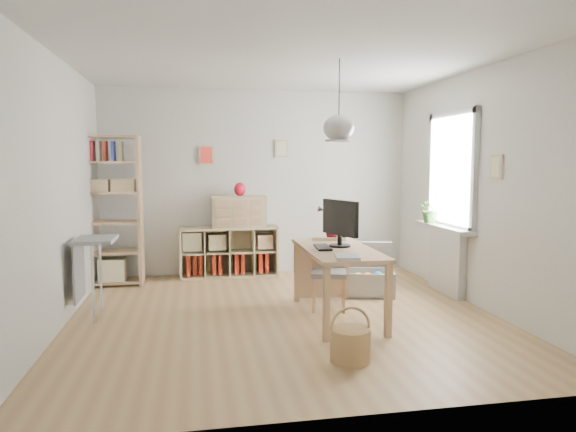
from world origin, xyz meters
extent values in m
plane|color=#A78853|center=(0.00, 0.00, 0.00)|extent=(4.50, 4.50, 0.00)
plane|color=silver|center=(0.00, 2.25, 1.35)|extent=(4.50, 0.00, 4.50)
plane|color=silver|center=(0.00, -2.25, 1.35)|extent=(4.50, 0.00, 4.50)
plane|color=silver|center=(-2.25, 0.00, 1.35)|extent=(0.00, 4.50, 4.50)
plane|color=silver|center=(2.25, 0.00, 1.35)|extent=(0.00, 4.50, 4.50)
plane|color=silver|center=(0.00, 0.00, 2.70)|extent=(4.50, 4.50, 0.00)
cylinder|color=black|center=(0.55, -0.15, 2.36)|extent=(0.01, 0.01, 0.68)
ellipsoid|color=silver|center=(0.55, -0.15, 2.00)|extent=(0.32, 0.32, 0.27)
cube|color=white|center=(2.23, 0.60, 1.55)|extent=(0.03, 1.00, 1.30)
cube|color=silver|center=(2.21, 0.06, 1.55)|extent=(0.06, 0.08, 1.46)
cube|color=silver|center=(2.21, 1.14, 1.55)|extent=(0.06, 0.08, 1.46)
cube|color=silver|center=(2.21, 0.60, 2.24)|extent=(0.06, 1.16, 0.08)
cube|color=silver|center=(2.21, 0.60, 0.86)|extent=(0.06, 1.16, 0.08)
cube|color=silver|center=(2.19, 0.60, 0.40)|extent=(0.10, 0.80, 0.80)
cube|color=silver|center=(2.14, 0.60, 0.83)|extent=(0.22, 1.20, 0.06)
cube|color=tan|center=(0.55, -0.15, 0.73)|extent=(0.70, 1.50, 0.04)
cube|color=tan|center=(0.25, -0.85, 0.35)|extent=(0.06, 0.06, 0.71)
cube|color=tan|center=(0.25, 0.55, 0.35)|extent=(0.06, 0.06, 0.71)
cube|color=tan|center=(0.85, -0.85, 0.35)|extent=(0.06, 0.06, 0.71)
cube|color=tan|center=(0.85, 0.55, 0.35)|extent=(0.06, 0.06, 0.71)
cube|color=tan|center=(-0.45, 2.04, 0.01)|extent=(1.40, 0.38, 0.03)
cube|color=tan|center=(-0.45, 2.04, 0.70)|extent=(1.40, 0.38, 0.03)
cube|color=tan|center=(-1.14, 2.04, 0.36)|extent=(0.03, 0.38, 0.72)
cube|color=tan|center=(0.23, 2.04, 0.36)|extent=(0.03, 0.38, 0.72)
cube|color=tan|center=(-0.45, 2.22, 0.36)|extent=(1.40, 0.02, 0.72)
cube|color=maroon|center=(-1.03, 2.06, 0.19)|extent=(0.06, 0.26, 0.30)
cube|color=maroon|center=(-0.94, 2.06, 0.19)|extent=(0.05, 0.26, 0.30)
cube|color=maroon|center=(-0.86, 2.06, 0.19)|extent=(0.05, 0.26, 0.30)
cube|color=maroon|center=(-0.67, 2.06, 0.19)|extent=(0.05, 0.26, 0.30)
cube|color=maroon|center=(-0.58, 2.06, 0.19)|extent=(0.05, 0.26, 0.30)
cube|color=maroon|center=(-0.35, 2.06, 0.19)|extent=(0.06, 0.26, 0.30)
cube|color=maroon|center=(-0.26, 2.06, 0.19)|extent=(0.06, 0.26, 0.30)
cube|color=maroon|center=(0.00, 2.06, 0.19)|extent=(0.06, 0.26, 0.30)
cube|color=maroon|center=(0.09, 2.06, 0.19)|extent=(0.05, 0.26, 0.30)
cube|color=tan|center=(-2.41, 1.80, 1.00)|extent=(0.04, 0.38, 2.00)
cube|color=tan|center=(-1.65, 1.80, 1.00)|extent=(0.04, 0.38, 2.00)
cube|color=tan|center=(-2.03, 1.80, 0.05)|extent=(0.76, 0.38, 0.03)
cube|color=tan|center=(-2.03, 1.80, 0.45)|extent=(0.76, 0.38, 0.03)
cube|color=tan|center=(-2.03, 1.80, 0.85)|extent=(0.76, 0.38, 0.03)
cube|color=tan|center=(-2.03, 1.80, 1.25)|extent=(0.76, 0.38, 0.03)
cube|color=tan|center=(-2.03, 1.80, 1.65)|extent=(0.76, 0.38, 0.03)
cube|color=tan|center=(-2.03, 1.80, 1.98)|extent=(0.76, 0.38, 0.03)
cube|color=#2B369E|center=(-2.31, 1.80, 1.79)|extent=(0.04, 0.18, 0.26)
cube|color=maroon|center=(-2.23, 1.80, 1.79)|extent=(0.04, 0.18, 0.26)
cube|color=beige|center=(-2.15, 1.80, 1.79)|extent=(0.04, 0.18, 0.26)
cube|color=maroon|center=(-2.07, 1.80, 1.79)|extent=(0.04, 0.18, 0.26)
cube|color=#2B369E|center=(-1.97, 1.80, 1.79)|extent=(0.04, 0.18, 0.26)
cube|color=beige|center=(-1.87, 1.80, 1.79)|extent=(0.04, 0.18, 0.26)
cube|color=gray|center=(-1.97, 0.35, 0.83)|extent=(0.40, 0.55, 0.04)
cylinder|color=silver|center=(-1.97, 0.13, 0.41)|extent=(0.03, 0.03, 0.82)
cylinder|color=silver|center=(-1.97, 0.57, 0.41)|extent=(0.03, 0.03, 0.82)
cube|color=gray|center=(-2.15, 0.35, 0.50)|extent=(0.02, 0.50, 0.62)
cube|color=gray|center=(0.54, 0.17, 0.41)|extent=(0.47, 0.47, 0.05)
cube|color=tan|center=(0.34, 0.05, 0.19)|extent=(0.04, 0.04, 0.38)
cube|color=tan|center=(0.42, 0.37, 0.19)|extent=(0.04, 0.04, 0.38)
cube|color=tan|center=(0.66, -0.04, 0.19)|extent=(0.04, 0.04, 0.38)
cube|color=tan|center=(0.74, 0.28, 0.19)|extent=(0.04, 0.04, 0.38)
cube|color=tan|center=(0.59, 0.33, 0.61)|extent=(0.38, 0.13, 0.35)
cylinder|color=#AC834D|center=(0.33, -1.35, 0.14)|extent=(0.33, 0.33, 0.28)
torus|color=#AC834D|center=(0.33, -1.35, 0.30)|extent=(0.34, 0.03, 0.34)
cube|color=beige|center=(1.20, 0.66, 0.01)|extent=(0.68, 0.55, 0.02)
cube|color=beige|center=(0.92, 0.74, 0.15)|extent=(0.13, 0.40, 0.31)
cube|color=beige|center=(1.47, 0.59, 0.15)|extent=(0.13, 0.40, 0.31)
cube|color=beige|center=(1.15, 0.47, 0.15)|extent=(0.58, 0.18, 0.31)
cube|color=beige|center=(1.25, 0.85, 0.15)|extent=(0.58, 0.18, 0.31)
cube|color=beige|center=(1.30, 1.02, 0.44)|extent=(0.63, 0.35, 0.38)
sphere|color=yellow|center=(1.04, 0.64, 0.23)|extent=(0.13, 0.13, 0.13)
sphere|color=blue|center=(1.31, 0.68, 0.23)|extent=(0.13, 0.13, 0.13)
sphere|color=#D04A1A|center=(1.17, 0.65, 0.23)|extent=(0.13, 0.13, 0.13)
sphere|color=#30843C|center=(1.33, 0.54, 0.23)|extent=(0.13, 0.13, 0.13)
cylinder|color=black|center=(0.59, -0.08, 0.76)|extent=(0.23, 0.23, 0.02)
cylinder|color=black|center=(0.59, -0.08, 0.82)|extent=(0.05, 0.05, 0.10)
cube|color=black|center=(0.59, -0.08, 1.06)|extent=(0.25, 0.55, 0.37)
cube|color=black|center=(0.39, -0.14, 0.76)|extent=(0.17, 0.39, 0.02)
cylinder|color=black|center=(0.82, 0.52, 0.77)|extent=(0.05, 0.05, 0.04)
cylinder|color=black|center=(0.82, 0.52, 0.95)|extent=(0.01, 0.01, 0.36)
cone|color=black|center=(0.52, 0.43, 1.11)|extent=(0.09, 0.06, 0.08)
sphere|color=#49090F|center=(0.64, 0.41, 0.82)|extent=(0.14, 0.14, 0.14)
cube|color=silver|center=(0.48, -0.73, 0.76)|extent=(0.27, 0.32, 0.03)
cube|color=tan|center=(-0.30, 2.04, 0.94)|extent=(0.79, 0.38, 0.44)
ellipsoid|color=maroon|center=(-0.29, 2.04, 1.26)|extent=(0.16, 0.16, 0.20)
imported|color=#336224|center=(2.12, 0.94, 1.04)|extent=(0.37, 0.33, 0.36)
camera|label=1|loc=(-0.92, -5.31, 1.65)|focal=32.00mm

